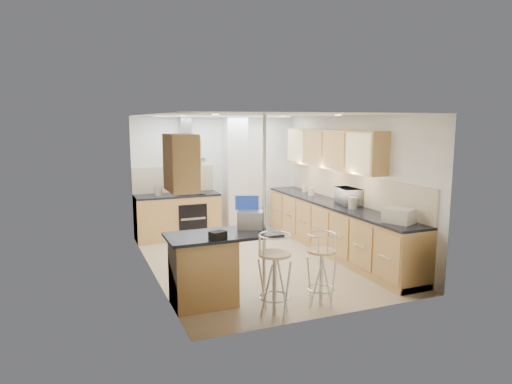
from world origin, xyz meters
name	(u,v)px	position (x,y,z in m)	size (l,w,h in m)	color
ground	(259,261)	(0.00, 0.00, 0.00)	(4.80, 4.80, 0.00)	tan
room_shell	(268,170)	(0.32, 0.38, 1.54)	(3.64, 4.84, 2.51)	white
right_counter	(335,228)	(1.50, 0.00, 0.46)	(0.63, 4.40, 0.92)	tan
back_counter	(178,216)	(-0.95, 2.10, 0.46)	(1.70, 0.63, 0.92)	tan
peninsula	(223,267)	(-1.12, -1.45, 0.48)	(1.47, 0.72, 0.94)	tan
microwave	(349,196)	(1.66, -0.20, 1.07)	(0.54, 0.37, 0.30)	white
laptop	(250,220)	(-0.68, -1.31, 1.06)	(0.34, 0.26, 0.24)	#9D9FA5
bag	(218,235)	(-1.28, -1.73, 0.99)	(0.20, 0.14, 0.11)	black
bar_stool_near	(274,275)	(-0.67, -2.10, 0.52)	(0.43, 0.43, 1.05)	tan
bar_stool_end	(321,269)	(0.03, -2.04, 0.49)	(0.40, 0.40, 0.98)	tan
jar_a	(311,191)	(1.51, 0.92, 1.00)	(0.12, 0.12, 0.17)	beige
jar_b	(305,189)	(1.62, 1.38, 0.99)	(0.11, 0.11, 0.14)	beige
jar_c	(353,203)	(1.49, -0.56, 1.02)	(0.14, 0.14, 0.20)	#B1A98E
jar_d	(352,202)	(1.62, -0.36, 0.99)	(0.10, 0.10, 0.14)	white
bread_bin	(399,216)	(1.50, -1.74, 1.03)	(0.32, 0.40, 0.21)	beige
kettle	(158,191)	(-1.33, 2.05, 1.02)	(0.16, 0.16, 0.20)	#A5A7AA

